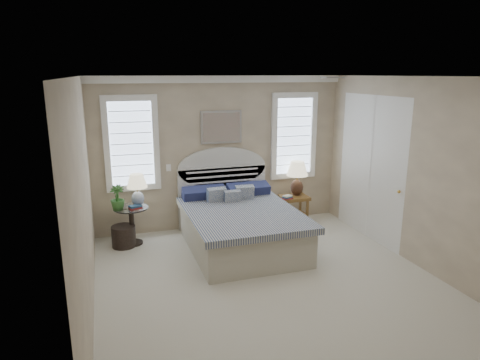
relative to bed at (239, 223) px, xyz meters
name	(u,v)px	position (x,y,z in m)	size (l,w,h in m)	color
floor	(273,286)	(0.00, -1.46, -0.39)	(4.50, 5.00, 0.01)	beige
ceiling	(277,76)	(0.00, -1.46, 2.31)	(4.50, 5.00, 0.01)	white
wall_back	(221,153)	(0.00, 1.04, 0.96)	(4.50, 0.02, 2.70)	gray
wall_left	(84,204)	(-2.25, -1.46, 0.96)	(0.02, 5.00, 2.70)	gray
wall_right	(423,175)	(2.25, -1.46, 0.96)	(0.02, 5.00, 2.70)	gray
crown_molding	(221,79)	(0.00, 1.00, 2.25)	(4.50, 0.08, 0.12)	white
hvac_vent	(333,77)	(1.20, -0.66, 2.29)	(0.30, 0.20, 0.02)	#B2B2B2
switch_plate	(169,168)	(-0.95, 1.03, 0.76)	(0.08, 0.01, 0.12)	white
window_left	(131,144)	(-1.55, 1.02, 1.21)	(0.90, 0.06, 1.60)	silver
window_right	(293,136)	(1.40, 1.02, 1.21)	(0.90, 0.06, 1.60)	silver
painting	(221,127)	(0.00, 1.00, 1.43)	(0.74, 0.04, 0.58)	silver
closet_door	(370,168)	(2.23, -0.26, 0.81)	(0.02, 1.80, 2.40)	white
bed	(239,223)	(0.00, 0.00, 0.00)	(1.72, 2.28, 1.47)	beige
side_table_left	(132,222)	(-1.65, 0.59, 0.00)	(0.56, 0.56, 0.63)	black
nightstand_right	(294,203)	(1.30, 0.69, 0.00)	(0.50, 0.40, 0.53)	brown
floor_pot	(124,236)	(-1.79, 0.53, -0.21)	(0.38, 0.38, 0.35)	black
lamp_left	(137,186)	(-1.53, 0.63, 0.57)	(0.41, 0.41, 0.54)	white
lamp_right	(297,174)	(1.38, 0.76, 0.54)	(0.51, 0.51, 0.64)	black
potted_plant	(117,198)	(-1.85, 0.52, 0.45)	(0.22, 0.22, 0.40)	#437B31
books_left	(135,207)	(-1.58, 0.50, 0.27)	(0.23, 0.19, 0.05)	maroon
books_right	(287,197)	(1.10, 0.56, 0.18)	(0.20, 0.17, 0.07)	maroon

